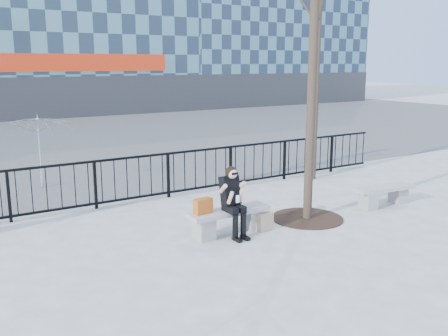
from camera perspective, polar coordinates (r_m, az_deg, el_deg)
ground at (r=9.65m, az=0.55°, el=-7.51°), size 120.00×120.00×0.00m
street_surface at (r=23.39m, az=-19.91°, el=3.38°), size 60.00×23.00×0.01m
railing at (r=12.03m, az=-7.25°, el=-0.92°), size 14.00×0.06×1.10m
tree_grate at (r=10.68m, az=9.47°, el=-5.67°), size 1.50×1.50×0.02m
bench_main at (r=9.55m, az=0.55°, el=-5.81°), size 1.65×0.46×0.49m
bench_second at (r=11.98m, az=17.80°, el=-2.82°), size 1.51×0.42×0.45m
seated_woman at (r=9.32m, az=1.09°, el=-3.90°), size 0.50×0.64×1.34m
handbag at (r=9.20m, az=-2.42°, el=-4.37°), size 0.36×0.20×0.29m
shopping_bag at (r=9.81m, az=4.69°, el=-6.15°), size 0.38×0.20×0.35m
vendor_umbrella at (r=13.70m, az=-20.20°, el=1.76°), size 2.45×2.49×1.92m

